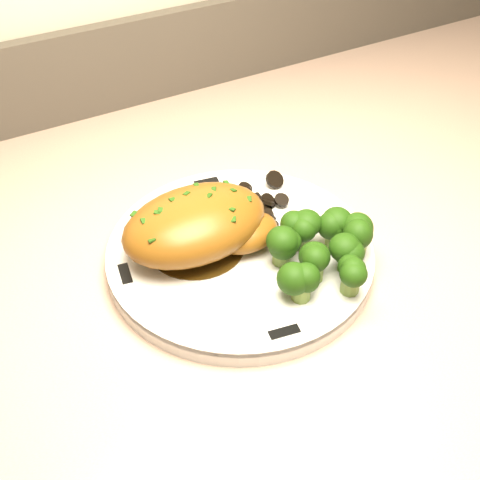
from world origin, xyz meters
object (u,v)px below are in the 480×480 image
counter (403,361)px  broccoli_florets (325,250)px  chicken_breast (201,225)px  plate (240,254)px

counter → broccoli_florets: (-0.31, -0.11, 0.50)m
counter → broccoli_florets: bearing=-160.4°
chicken_breast → broccoli_florets: size_ratio=1.40×
counter → broccoli_florets: size_ratio=19.30×
plate → broccoli_florets: broccoli_florets is taller
counter → chicken_breast: bearing=-176.5°
plate → chicken_breast: size_ratio=1.74×
chicken_breast → broccoli_florets: chicken_breast is taller
chicken_breast → broccoli_florets: 0.12m
counter → chicken_breast: (-0.40, -0.02, 0.51)m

